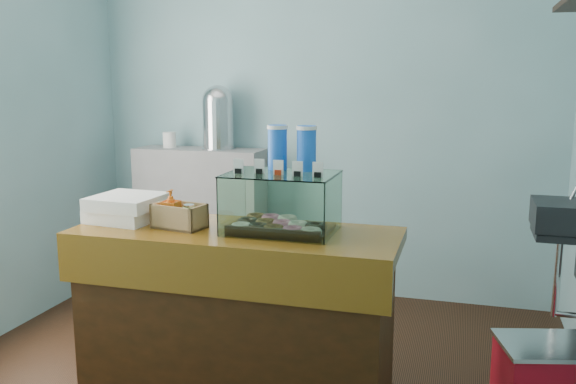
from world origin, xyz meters
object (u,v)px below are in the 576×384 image
(display_case, at_px, (283,197))
(coffee_urn, at_px, (218,116))
(counter, at_px, (237,316))
(red_cooler, at_px, (547,382))

(display_case, distance_m, coffee_urn, 1.82)
(display_case, height_order, coffee_urn, coffee_urn)
(coffee_urn, bearing_deg, counter, -64.86)
(red_cooler, bearing_deg, display_case, 172.46)
(display_case, xyz_separation_m, coffee_urn, (-0.96, 1.51, 0.29))
(display_case, xyz_separation_m, red_cooler, (1.27, 0.16, -0.86))
(counter, relative_size, red_cooler, 3.02)
(coffee_urn, xyz_separation_m, red_cooler, (2.23, -1.35, -1.15))
(counter, height_order, red_cooler, counter)
(counter, bearing_deg, red_cooler, 8.77)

